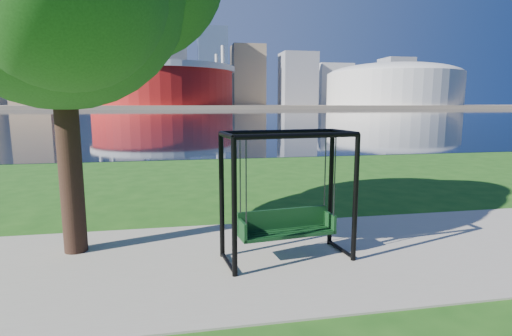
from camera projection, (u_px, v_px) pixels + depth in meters
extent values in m
plane|color=#1E5114|center=(246.00, 249.00, 7.17)|extent=(900.00, 900.00, 0.00)
cube|color=#9E937F|center=(251.00, 259.00, 6.69)|extent=(120.00, 4.00, 0.03)
cube|color=black|center=(184.00, 114.00, 106.12)|extent=(900.00, 180.00, 0.02)
cube|color=#937F60|center=(181.00, 106.00, 303.86)|extent=(900.00, 228.00, 2.00)
cylinder|color=maroon|center=(163.00, 86.00, 231.24)|extent=(80.00, 80.00, 22.00)
cylinder|color=silver|center=(163.00, 69.00, 229.74)|extent=(83.00, 83.00, 3.00)
cylinder|color=silver|center=(217.00, 80.00, 254.95)|extent=(2.00, 2.00, 32.00)
cylinder|color=silver|center=(109.00, 79.00, 242.81)|extent=(2.00, 2.00, 32.00)
cylinder|color=silver|center=(96.00, 74.00, 205.95)|extent=(2.00, 2.00, 32.00)
cylinder|color=silver|center=(223.00, 76.00, 218.09)|extent=(2.00, 2.00, 32.00)
cylinder|color=beige|center=(393.00, 90.00, 258.14)|extent=(84.00, 84.00, 20.00)
ellipsoid|color=beige|center=(393.00, 75.00, 256.71)|extent=(84.00, 84.00, 15.12)
cube|color=#998466|center=(30.00, 40.00, 272.48)|extent=(26.00, 26.00, 88.00)
cube|color=slate|center=(85.00, 42.00, 301.71)|extent=(30.00, 24.00, 95.00)
cube|color=gray|center=(123.00, 55.00, 289.66)|extent=(24.00, 24.00, 72.00)
cube|color=silver|center=(167.00, 55.00, 323.66)|extent=(32.00, 28.00, 80.00)
cube|color=slate|center=(213.00, 67.00, 307.60)|extent=(22.00, 22.00, 58.00)
cube|color=#998466|center=(248.00, 76.00, 328.48)|extent=(26.00, 26.00, 48.00)
cube|color=gray|center=(298.00, 79.00, 326.63)|extent=(28.00, 24.00, 42.00)
cube|color=silver|center=(333.00, 85.00, 358.73)|extent=(30.00, 26.00, 36.00)
cube|color=gray|center=(395.00, 82.00, 348.23)|extent=(24.00, 24.00, 40.00)
cube|color=#998466|center=(426.00, 88.00, 370.79)|extent=(26.00, 26.00, 32.00)
cylinder|color=black|center=(234.00, 210.00, 5.84)|extent=(0.09, 0.09, 2.12)
cylinder|color=black|center=(355.00, 200.00, 6.45)|extent=(0.09, 0.09, 2.12)
cylinder|color=black|center=(222.00, 197.00, 6.62)|extent=(0.09, 0.09, 2.12)
cylinder|color=black|center=(331.00, 189.00, 7.23)|extent=(0.09, 0.09, 2.12)
cylinder|color=black|center=(299.00, 136.00, 5.98)|extent=(2.02, 0.33, 0.08)
cylinder|color=black|center=(279.00, 132.00, 6.76)|extent=(2.02, 0.33, 0.08)
cylinder|color=black|center=(227.00, 135.00, 6.06)|extent=(0.18, 0.83, 0.08)
cylinder|color=black|center=(228.00, 263.00, 6.39)|extent=(0.17, 0.83, 0.07)
cylinder|color=black|center=(345.00, 132.00, 6.67)|extent=(0.18, 0.83, 0.08)
cylinder|color=black|center=(340.00, 249.00, 6.99)|extent=(0.17, 0.83, 0.07)
cube|color=black|center=(287.00, 233.00, 6.63)|extent=(1.65, 0.61, 0.06)
cube|color=black|center=(283.00, 219.00, 6.77)|extent=(1.60, 0.24, 0.35)
cube|color=black|center=(242.00, 230.00, 6.37)|extent=(0.10, 0.42, 0.31)
cube|color=black|center=(329.00, 222.00, 6.84)|extent=(0.10, 0.42, 0.31)
cylinder|color=#343439|center=(246.00, 182.00, 6.09)|extent=(0.02, 0.02, 1.33)
cylinder|color=#343439|center=(335.00, 177.00, 6.55)|extent=(0.02, 0.02, 1.33)
cylinder|color=#343439|center=(240.00, 178.00, 6.41)|extent=(0.02, 0.02, 1.33)
cylinder|color=#343439|center=(325.00, 174.00, 6.87)|extent=(0.02, 0.02, 1.33)
cylinder|color=black|center=(68.00, 142.00, 6.72)|extent=(0.39, 0.39, 3.89)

